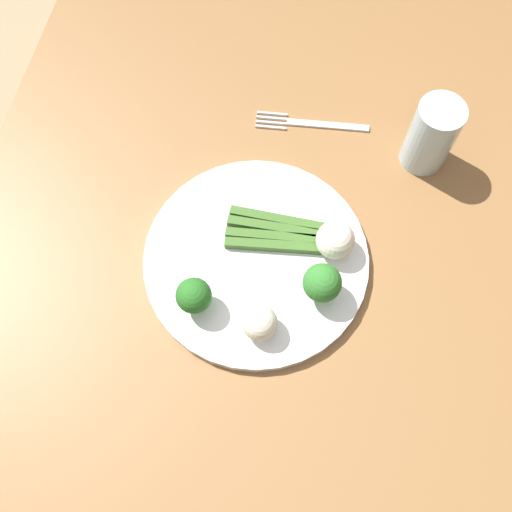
% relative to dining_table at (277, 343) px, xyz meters
% --- Properties ---
extents(ground_plane, '(6.00, 6.00, 0.02)m').
position_rel_dining_table_xyz_m(ground_plane, '(0.00, 0.00, -0.67)').
color(ground_plane, tan).
extents(dining_table, '(1.47, 0.90, 0.76)m').
position_rel_dining_table_xyz_m(dining_table, '(0.00, 0.00, 0.00)').
color(dining_table, olive).
rests_on(dining_table, ground_plane).
extents(plate, '(0.29, 0.29, 0.01)m').
position_rel_dining_table_xyz_m(plate, '(0.08, 0.05, 0.11)').
color(plate, white).
rests_on(plate, dining_table).
extents(asparagus_bundle, '(0.06, 0.13, 0.01)m').
position_rel_dining_table_xyz_m(asparagus_bundle, '(0.11, 0.03, 0.12)').
color(asparagus_bundle, '#3D6626').
rests_on(asparagus_bundle, plate).
extents(broccoli_right, '(0.05, 0.05, 0.06)m').
position_rel_dining_table_xyz_m(broccoli_right, '(0.05, -0.04, 0.15)').
color(broccoli_right, '#609E3D').
rests_on(broccoli_right, plate).
extents(broccoli_front, '(0.04, 0.04, 0.05)m').
position_rel_dining_table_xyz_m(broccoli_front, '(-0.00, 0.11, 0.15)').
color(broccoli_front, '#568E33').
rests_on(broccoli_front, plate).
extents(cauliflower_edge, '(0.05, 0.05, 0.05)m').
position_rel_dining_table_xyz_m(cauliflower_edge, '(0.11, -0.05, 0.14)').
color(cauliflower_edge, white).
rests_on(cauliflower_edge, plate).
extents(cauliflower_mid, '(0.04, 0.04, 0.04)m').
position_rel_dining_table_xyz_m(cauliflower_mid, '(-0.01, 0.02, 0.14)').
color(cauliflower_mid, silver).
rests_on(cauliflower_mid, plate).
extents(fork, '(0.03, 0.17, 0.00)m').
position_rel_dining_table_xyz_m(fork, '(0.30, 0.01, 0.10)').
color(fork, silver).
rests_on(fork, dining_table).
extents(water_glass, '(0.06, 0.06, 0.11)m').
position_rel_dining_table_xyz_m(water_glass, '(0.28, -0.15, 0.16)').
color(water_glass, silver).
rests_on(water_glass, dining_table).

